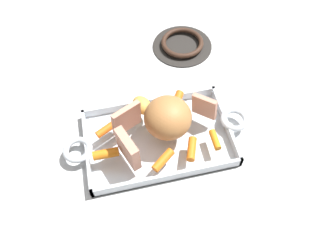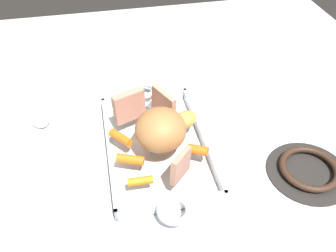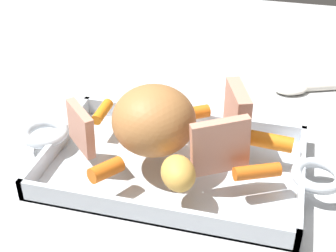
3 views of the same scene
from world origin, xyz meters
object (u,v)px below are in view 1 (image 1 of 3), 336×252
(pork_roast, at_px, (168,118))
(baby_carrot_southeast, at_px, (106,154))
(baby_carrot_center_right, at_px, (163,160))
(roast_slice_thin, at_px, (128,149))
(baby_carrot_long, at_px, (177,100))
(potato_near_roast, at_px, (142,105))
(roast_slice_outer, at_px, (204,107))
(baby_carrot_center_left, at_px, (192,149))
(roasting_dish, at_px, (159,138))
(baby_carrot_northeast, at_px, (108,128))
(baby_carrot_short, at_px, (215,140))
(roast_slice_thick, at_px, (127,119))
(stove_burner_rear, at_px, (182,44))

(pork_roast, distance_m, baby_carrot_southeast, 0.17)
(pork_roast, distance_m, baby_carrot_center_right, 0.10)
(roast_slice_thin, xyz_separation_m, baby_carrot_long, (0.15, 0.14, -0.03))
(baby_carrot_center_right, xyz_separation_m, potato_near_roast, (-0.02, 0.16, 0.01))
(pork_roast, relative_size, baby_carrot_southeast, 1.92)
(roast_slice_outer, relative_size, baby_carrot_center_left, 1.07)
(roasting_dish, xyz_separation_m, baby_carrot_long, (0.07, 0.08, 0.04))
(baby_carrot_center_right, relative_size, baby_carrot_long, 1.32)
(roasting_dish, bearing_deg, baby_carrot_center_left, -46.15)
(baby_carrot_northeast, distance_m, potato_near_roast, 0.11)
(baby_carrot_center_right, bearing_deg, roast_slice_outer, 40.59)
(roast_slice_thin, height_order, baby_carrot_short, roast_slice_thin)
(roasting_dish, bearing_deg, roast_slice_thick, 155.83)
(baby_carrot_center_left, distance_m, baby_carrot_long, 0.16)
(roast_slice_thin, height_order, baby_carrot_long, roast_slice_thin)
(roast_slice_outer, bearing_deg, stove_burner_rear, 86.05)
(baby_carrot_short, bearing_deg, baby_carrot_northeast, 159.99)
(roast_slice_outer, xyz_separation_m, baby_carrot_center_right, (-0.13, -0.12, -0.02))
(roasting_dish, height_order, pork_roast, pork_roast)
(baby_carrot_short, bearing_deg, roast_slice_outer, 92.40)
(roast_slice_thin, bearing_deg, pork_roast, 28.55)
(baby_carrot_center_right, bearing_deg, baby_carrot_northeast, 134.45)
(baby_carrot_northeast, relative_size, baby_carrot_center_left, 1.03)
(potato_near_roast, bearing_deg, roast_slice_thin, -112.93)
(roasting_dish, relative_size, baby_carrot_southeast, 7.88)
(roast_slice_outer, bearing_deg, roasting_dish, -166.75)
(baby_carrot_center_left, height_order, stove_burner_rear, baby_carrot_center_left)
(roast_slice_thin, bearing_deg, baby_carrot_long, 41.86)
(stove_burner_rear, bearing_deg, baby_carrot_northeast, -132.73)
(roasting_dish, height_order, roast_slice_outer, roast_slice_outer)
(roast_slice_outer, distance_m, baby_carrot_center_right, 0.18)
(baby_carrot_short, height_order, stove_burner_rear, baby_carrot_short)
(roast_slice_outer, height_order, baby_carrot_southeast, roast_slice_outer)
(baby_carrot_short, bearing_deg, baby_carrot_center_right, -168.93)
(roasting_dish, distance_m, baby_carrot_long, 0.12)
(baby_carrot_northeast, bearing_deg, roast_slice_thin, -64.78)
(baby_carrot_center_left, bearing_deg, baby_carrot_long, 89.04)
(pork_roast, bearing_deg, baby_carrot_long, 60.47)
(baby_carrot_center_left, bearing_deg, roast_slice_thin, 173.21)
(potato_near_roast, bearing_deg, roast_slice_thick, -134.33)
(roasting_dish, bearing_deg, stove_burner_rear, 65.78)
(baby_carrot_long, xyz_separation_m, stove_burner_rear, (0.08, 0.25, -0.04))
(roast_slice_outer, height_order, potato_near_roast, roast_slice_outer)
(roasting_dish, relative_size, roast_slice_outer, 7.38)
(baby_carrot_center_right, distance_m, potato_near_roast, 0.17)
(roast_slice_outer, height_order, roast_slice_thick, roast_slice_thick)
(baby_carrot_long, bearing_deg, baby_carrot_short, -66.77)
(roast_slice_thin, relative_size, baby_carrot_center_left, 1.31)
(baby_carrot_northeast, bearing_deg, potato_near_roast, 24.21)
(baby_carrot_southeast, bearing_deg, pork_roast, 15.22)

